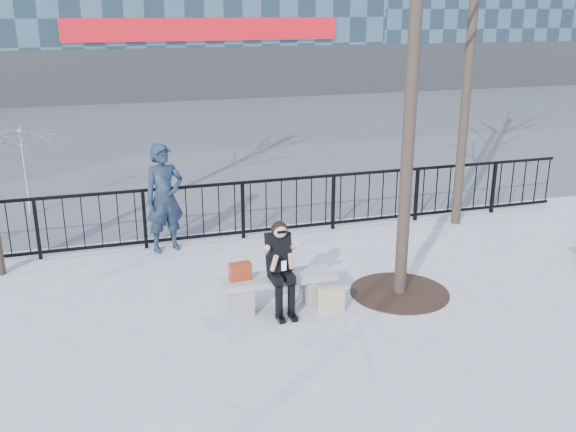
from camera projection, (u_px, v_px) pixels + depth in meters
name	position (u px, v px, depth m)	size (l,w,h in m)	color
ground	(278.00, 307.00, 9.32)	(120.00, 120.00, 0.00)	#A2A29D
street_surface	(160.00, 129.00, 22.95)	(60.00, 23.00, 0.01)	#474747
railing	(232.00, 211.00, 11.88)	(14.00, 0.06, 1.10)	black
tree_grate	(399.00, 292.00, 9.76)	(1.50, 1.50, 0.02)	black
bench_main	(278.00, 288.00, 9.23)	(1.65, 0.46, 0.49)	gray
seated_woman	(281.00, 268.00, 8.97)	(0.50, 0.64, 1.34)	black
handbag	(240.00, 271.00, 9.00)	(0.30, 0.14, 0.25)	maroon
shopping_bag	(331.00, 299.00, 9.14)	(0.39, 0.14, 0.36)	beige
standing_man	(164.00, 198.00, 11.22)	(0.71, 0.46, 1.93)	black
vendor_umbrella	(24.00, 172.00, 13.06)	(2.07, 2.11, 1.90)	#FAFC38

